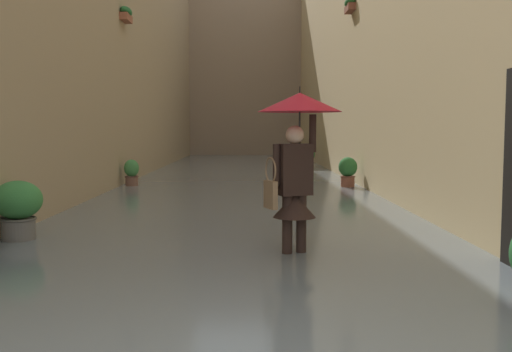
{
  "coord_description": "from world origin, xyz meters",
  "views": [
    {
      "loc": [
        -0.24,
        2.48,
        1.57
      ],
      "look_at": [
        -0.3,
        -3.42,
        1.08
      ],
      "focal_mm": 40.65,
      "sensor_mm": 36.0,
      "label": 1
    }
  ],
  "objects_px": {
    "person_wading": "(297,142)",
    "potted_plant_near_left": "(309,156)",
    "potted_plant_mid_right": "(18,209)",
    "potted_plant_near_right": "(132,174)",
    "potted_plant_far_left": "(348,172)"
  },
  "relations": [
    {
      "from": "person_wading",
      "to": "potted_plant_near_left",
      "type": "bearing_deg",
      "value": -96.36
    },
    {
      "from": "potted_plant_mid_right",
      "to": "potted_plant_near_left",
      "type": "height_order",
      "value": "potted_plant_near_left"
    },
    {
      "from": "potted_plant_near_left",
      "to": "potted_plant_mid_right",
      "type": "bearing_deg",
      "value": 69.96
    },
    {
      "from": "person_wading",
      "to": "potted_plant_mid_right",
      "type": "distance_m",
      "value": 3.78
    },
    {
      "from": "potted_plant_near_left",
      "to": "potted_plant_near_right",
      "type": "bearing_deg",
      "value": 54.24
    },
    {
      "from": "potted_plant_far_left",
      "to": "potted_plant_near_left",
      "type": "relative_size",
      "value": 0.9
    },
    {
      "from": "potted_plant_near_right",
      "to": "potted_plant_mid_right",
      "type": "bearing_deg",
      "value": 89.81
    },
    {
      "from": "potted_plant_near_left",
      "to": "potted_plant_near_right",
      "type": "distance_m",
      "value": 9.01
    },
    {
      "from": "potted_plant_mid_right",
      "to": "potted_plant_near_left",
      "type": "bearing_deg",
      "value": -110.04
    },
    {
      "from": "potted_plant_mid_right",
      "to": "potted_plant_far_left",
      "type": "distance_m",
      "value": 8.78
    },
    {
      "from": "person_wading",
      "to": "potted_plant_near_right",
      "type": "height_order",
      "value": "person_wading"
    },
    {
      "from": "potted_plant_far_left",
      "to": "potted_plant_near_right",
      "type": "height_order",
      "value": "potted_plant_far_left"
    },
    {
      "from": "potted_plant_mid_right",
      "to": "potted_plant_near_right",
      "type": "bearing_deg",
      "value": -90.19
    },
    {
      "from": "potted_plant_mid_right",
      "to": "potted_plant_near_right",
      "type": "relative_size",
      "value": 1.14
    },
    {
      "from": "person_wading",
      "to": "potted_plant_near_right",
      "type": "xyz_separation_m",
      "value": [
        3.55,
        -8.03,
        -0.99
      ]
    }
  ]
}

